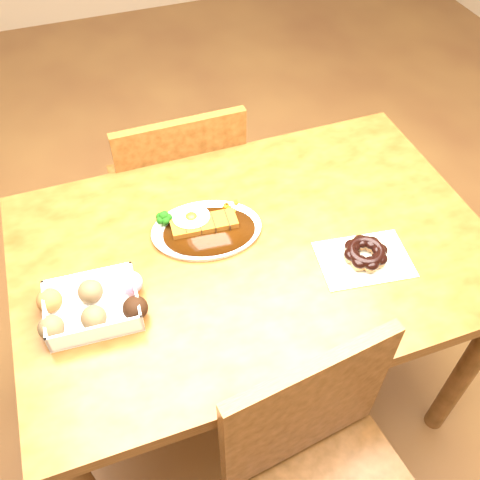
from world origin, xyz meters
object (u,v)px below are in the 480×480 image
object	(u,v)px
table	(254,270)
chair_far	(178,194)
donut_box	(92,305)
pon_de_ring	(365,254)
katsu_curry_plate	(204,227)

from	to	relation	value
table	chair_far	xyz separation A→B (m)	(-0.08, 0.53, -0.17)
donut_box	pon_de_ring	distance (m)	0.66
pon_de_ring	table	bearing A→B (deg)	150.92
table	katsu_curry_plate	xyz separation A→B (m)	(-0.10, 0.09, 0.11)
chair_far	katsu_curry_plate	size ratio (longest dim) A/B	2.84
chair_far	katsu_curry_plate	xyz separation A→B (m)	(-0.03, -0.44, 0.29)
pon_de_ring	donut_box	bearing A→B (deg)	174.13
chair_far	katsu_curry_plate	bearing A→B (deg)	86.42
donut_box	chair_far	bearing A→B (deg)	60.72
table	donut_box	bearing A→B (deg)	-170.96
table	donut_box	distance (m)	0.44
table	pon_de_ring	xyz separation A→B (m)	(0.24, -0.13, 0.12)
katsu_curry_plate	pon_de_ring	xyz separation A→B (m)	(0.34, -0.23, 0.01)
chair_far	donut_box	distance (m)	0.75
katsu_curry_plate	pon_de_ring	distance (m)	0.41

